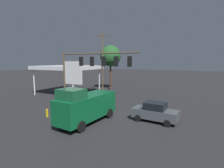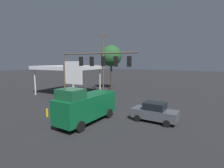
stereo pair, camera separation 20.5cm
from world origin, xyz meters
The scene contains 9 objects.
ground_plane centered at (0.00, 0.00, 0.00)m, with size 200.00×200.00×0.00m, color #262628.
traffic_signal_assembly centered at (0.87, 0.92, 5.45)m, with size 9.31×0.43×7.03m.
utility_pole centered at (6.78, -10.86, 5.80)m, with size 2.40×0.26×11.02m.
gas_station_canopy centered at (12.16, -7.55, 4.75)m, with size 10.09×8.55×5.10m.
price_sign centered at (5.88, -1.77, 4.20)m, with size 3.01×0.27×5.92m.
delivery_truck centered at (0.09, 3.08, 1.69)m, with size 2.85×6.92×3.58m.
sedan_waiting centered at (-5.68, -0.47, 0.95)m, with size 4.48×2.22×1.93m.
street_tree centered at (7.79, -15.66, 6.97)m, with size 4.33×4.33×9.17m.
fire_hydrant centered at (4.85, 3.68, 0.44)m, with size 0.24×0.24×0.88m.
Camera 2 is at (-10.12, 16.17, 5.97)m, focal length 28.00 mm.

